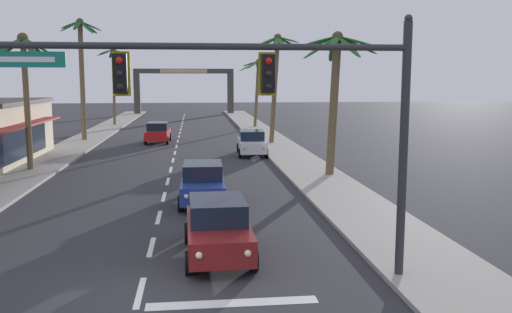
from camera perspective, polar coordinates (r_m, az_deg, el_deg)
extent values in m
plane|color=#2D2D33|center=(13.60, -12.26, -14.30)|extent=(220.00, 220.00, 0.00)
cube|color=#9E998E|center=(33.53, 4.55, -0.62)|extent=(3.20, 110.00, 0.14)
cube|color=#9E998E|center=(34.16, -22.07, -1.03)|extent=(3.20, 110.00, 0.14)
cube|color=silver|center=(13.86, -12.14, -13.84)|extent=(0.16, 2.00, 0.01)
cube|color=silver|center=(17.30, -10.98, -9.33)|extent=(0.16, 2.00, 0.01)
cube|color=silver|center=(20.81, -10.22, -6.32)|extent=(0.16, 2.00, 0.01)
cube|color=silver|center=(24.36, -9.68, -4.18)|extent=(0.16, 2.00, 0.01)
cube|color=silver|center=(27.94, -9.29, -2.59)|extent=(0.16, 2.00, 0.01)
cube|color=silver|center=(31.54, -8.98, -1.37)|extent=(0.16, 2.00, 0.01)
cube|color=silver|center=(35.15, -8.74, -0.39)|extent=(0.16, 2.00, 0.01)
cube|color=silver|center=(38.77, -8.54, 0.40)|extent=(0.16, 2.00, 0.01)
cube|color=silver|center=(42.40, -8.38, 1.06)|extent=(0.16, 2.00, 0.01)
cube|color=silver|center=(46.03, -8.24, 1.62)|extent=(0.16, 2.00, 0.01)
cube|color=silver|center=(49.66, -8.13, 2.09)|extent=(0.16, 2.00, 0.01)
cube|color=silver|center=(53.30, -8.02, 2.50)|extent=(0.16, 2.00, 0.01)
cube|color=silver|center=(56.94, -7.94, 2.86)|extent=(0.16, 2.00, 0.01)
cube|color=silver|center=(60.58, -7.86, 3.17)|extent=(0.16, 2.00, 0.01)
cube|color=silver|center=(64.23, -7.79, 3.45)|extent=(0.16, 2.00, 0.01)
cube|color=silver|center=(67.87, -7.73, 3.70)|extent=(0.16, 2.00, 0.01)
cube|color=silver|center=(71.52, -7.67, 3.92)|extent=(0.16, 2.00, 0.01)
cube|color=silver|center=(75.17, -7.62, 4.12)|extent=(0.16, 2.00, 0.01)
cube|color=silver|center=(78.81, -7.58, 4.30)|extent=(0.16, 2.00, 0.01)
cube|color=silver|center=(82.46, -7.53, 4.47)|extent=(0.16, 2.00, 0.01)
cube|color=silver|center=(13.00, -2.49, -15.18)|extent=(4.00, 0.44, 0.01)
cylinder|color=#2D2D33|center=(14.14, 15.26, 0.25)|extent=(0.22, 0.22, 6.56)
cylinder|color=#2D2D33|center=(13.02, -6.47, 11.47)|extent=(10.39, 0.16, 0.16)
sphere|color=#2D2D33|center=(14.09, 15.78, 13.83)|extent=(0.20, 0.20, 0.20)
cube|color=black|center=(13.10, 1.26, 8.70)|extent=(0.32, 0.26, 0.92)
sphere|color=red|center=(12.97, 1.35, 10.03)|extent=(0.17, 0.17, 0.17)
sphere|color=black|center=(12.96, 1.34, 8.71)|extent=(0.17, 0.17, 0.17)
sphere|color=black|center=(12.96, 1.34, 7.38)|extent=(0.17, 0.17, 0.17)
cube|color=yellow|center=(13.26, 1.16, 8.69)|extent=(0.42, 0.03, 1.04)
cube|color=black|center=(13.08, -14.11, 8.46)|extent=(0.32, 0.26, 0.92)
sphere|color=red|center=(12.95, -14.24, 9.79)|extent=(0.17, 0.17, 0.17)
sphere|color=black|center=(12.95, -14.19, 8.46)|extent=(0.17, 0.17, 0.17)
sphere|color=black|center=(12.95, -14.14, 7.14)|extent=(0.17, 0.17, 0.17)
cube|color=yellow|center=(13.25, -14.02, 8.46)|extent=(0.42, 0.03, 1.04)
cube|color=#147A6B|center=(13.62, -24.27, 9.32)|extent=(2.32, 0.05, 0.36)
cube|color=white|center=(13.60, -24.30, 9.32)|extent=(1.86, 0.01, 0.12)
cube|color=maroon|center=(16.01, -4.03, -8.10)|extent=(1.85, 4.34, 0.72)
cube|color=black|center=(15.98, -4.09, -5.60)|extent=(1.64, 2.23, 0.64)
cylinder|color=black|center=(14.85, -0.27, -10.84)|extent=(0.23, 0.64, 0.64)
cylinder|color=black|center=(14.74, -7.06, -11.05)|extent=(0.23, 0.64, 0.64)
cylinder|color=black|center=(17.54, -1.49, -7.85)|extent=(0.23, 0.64, 0.64)
cylinder|color=black|center=(17.45, -7.18, -8.00)|extent=(0.23, 0.64, 0.64)
sphere|color=#F9EFC6|center=(13.98, -0.87, -10.17)|extent=(0.18, 0.18, 0.18)
sphere|color=#F9EFC6|center=(13.89, -6.04, -10.33)|extent=(0.18, 0.18, 0.18)
cube|color=red|center=(18.11, -2.39, -5.83)|extent=(0.24, 0.06, 0.20)
cube|color=red|center=(18.04, -6.59, -5.94)|extent=(0.24, 0.06, 0.20)
cube|color=navy|center=(22.79, -5.62, -3.22)|extent=(1.86, 4.34, 0.72)
cube|color=black|center=(22.82, -5.64, -1.47)|extent=(1.65, 2.24, 0.64)
cylinder|color=black|center=(21.49, -3.31, -4.87)|extent=(0.23, 0.64, 0.64)
cylinder|color=black|center=(21.50, -7.93, -4.93)|extent=(0.23, 0.64, 0.64)
cylinder|color=black|center=(24.26, -3.55, -3.37)|extent=(0.23, 0.64, 0.64)
cylinder|color=black|center=(24.27, -7.63, -3.42)|extent=(0.23, 0.64, 0.64)
sphere|color=#F9EFC6|center=(20.65, -3.92, -4.16)|extent=(0.18, 0.18, 0.18)
sphere|color=#F9EFC6|center=(20.67, -7.37, -4.20)|extent=(0.18, 0.18, 0.18)
cube|color=red|center=(24.90, -4.08, -2.00)|extent=(0.24, 0.07, 0.20)
cube|color=red|center=(24.91, -7.11, -2.04)|extent=(0.24, 0.07, 0.20)
cube|color=red|center=(45.19, -10.28, 2.31)|extent=(1.90, 4.35, 0.72)
cube|color=black|center=(44.98, -10.32, 3.16)|extent=(1.67, 2.25, 0.64)
cylinder|color=black|center=(46.72, -11.16, 2.03)|extent=(0.24, 0.65, 0.64)
cylinder|color=black|center=(46.56, -9.05, 2.06)|extent=(0.24, 0.65, 0.64)
cylinder|color=black|center=(43.92, -11.56, 1.64)|extent=(0.24, 0.65, 0.64)
cylinder|color=black|center=(43.74, -9.32, 1.67)|extent=(0.24, 0.65, 0.64)
sphere|color=#B2B2AD|center=(47.39, -10.78, 2.66)|extent=(0.18, 0.18, 0.18)
sphere|color=#B2B2AD|center=(47.28, -9.29, 2.69)|extent=(0.18, 0.18, 0.18)
cube|color=red|center=(43.11, -11.43, 2.14)|extent=(0.24, 0.07, 0.20)
cube|color=red|center=(42.98, -9.68, 2.17)|extent=(0.24, 0.07, 0.20)
cube|color=silver|center=(37.09, -0.45, 1.20)|extent=(1.93, 4.37, 0.72)
cube|color=black|center=(37.16, -0.46, 2.27)|extent=(1.69, 2.26, 0.64)
cylinder|color=black|center=(35.80, 1.08, 0.37)|extent=(0.25, 0.65, 0.64)
cylinder|color=black|center=(35.68, -1.68, 0.34)|extent=(0.25, 0.65, 0.64)
cylinder|color=black|center=(38.60, 0.69, 0.93)|extent=(0.25, 0.65, 0.64)
cylinder|color=black|center=(38.49, -1.87, 0.91)|extent=(0.25, 0.65, 0.64)
sphere|color=#B2B2AD|center=(34.98, 0.81, 0.91)|extent=(0.18, 0.18, 0.18)
sphere|color=#B2B2AD|center=(34.89, -1.22, 0.89)|extent=(0.18, 0.18, 0.18)
cube|color=red|center=(39.27, 0.30, 1.73)|extent=(0.24, 0.07, 0.20)
cube|color=red|center=(39.18, -1.62, 1.72)|extent=(0.24, 0.07, 0.20)
cylinder|color=brown|center=(32.77, -23.00, 4.90)|extent=(0.35, 0.33, 7.34)
ellipsoid|color=#1E5123|center=(32.63, -21.51, 10.45)|extent=(2.16, 0.64, 1.43)
ellipsoid|color=#1E5123|center=(33.69, -22.28, 10.49)|extent=(1.05, 2.25, 1.23)
ellipsoid|color=#1E5123|center=(33.82, -24.24, 10.62)|extent=(1.91, 1.97, 0.95)
ellipsoid|color=#1E5123|center=(33.06, -25.11, 10.28)|extent=(2.19, 0.49, 1.35)
ellipsoid|color=#1E5123|center=(31.98, -24.61, 10.50)|extent=(1.27, 2.19, 1.25)
ellipsoid|color=#1E5123|center=(31.84, -22.65, 10.43)|extent=(1.60, 1.92, 1.45)
sphere|color=#4C4223|center=(32.82, -23.38, 11.39)|extent=(0.60, 0.60, 0.60)
cylinder|color=brown|center=(47.58, -17.85, 7.43)|extent=(0.45, 0.40, 9.79)
ellipsoid|color=#1E5123|center=(47.49, -17.03, 13.03)|extent=(1.86, 0.66, 0.91)
ellipsoid|color=#1E5123|center=(48.30, -17.23, 12.86)|extent=(1.47, 1.60, 1.02)
ellipsoid|color=#1E5123|center=(48.73, -18.09, 13.05)|extent=(0.81, 1.95, 0.58)
ellipsoid|color=#1E5123|center=(48.32, -18.98, 12.99)|extent=(1.89, 1.14, 0.69)
ellipsoid|color=#1E5123|center=(47.43, -19.01, 12.86)|extent=(1.67, 1.35, 1.05)
ellipsoid|color=#1E5123|center=(46.94, -18.36, 12.98)|extent=(0.55, 1.82, 0.99)
ellipsoid|color=#1E5123|center=(47.14, -17.42, 12.88)|extent=(1.55, 1.39, 1.18)
sphere|color=#4C4223|center=(47.81, -18.08, 13.36)|extent=(0.60, 0.60, 0.60)
cylinder|color=brown|center=(62.59, -14.75, 6.94)|extent=(0.44, 0.29, 8.31)
ellipsoid|color=#1E5123|center=(62.62, -13.97, 10.57)|extent=(1.90, 0.60, 0.76)
ellipsoid|color=#1E5123|center=(63.34, -14.42, 10.35)|extent=(1.04, 1.73, 1.14)
ellipsoid|color=#1E5123|center=(63.48, -14.99, 10.41)|extent=(1.01, 1.83, 0.96)
ellipsoid|color=#1E5123|center=(62.90, -15.62, 10.50)|extent=(1.90, 0.67, 0.78)
ellipsoid|color=#1E5123|center=(62.03, -15.47, 10.60)|extent=(1.54, 1.70, 0.64)
ellipsoid|color=#1E5123|center=(61.78, -14.69, 10.49)|extent=(0.90, 1.84, 0.97)
sphere|color=#4C4223|center=(62.65, -14.82, 10.79)|extent=(0.60, 0.60, 0.60)
cylinder|color=brown|center=(28.79, 8.16, 5.02)|extent=(0.73, 0.43, 7.28)
ellipsoid|color=#236028|center=(29.10, 10.66, 11.46)|extent=(2.19, 0.47, 1.03)
ellipsoid|color=#236028|center=(29.64, 10.14, 11.69)|extent=(2.16, 1.47, 0.75)
ellipsoid|color=#236028|center=(29.78, 8.21, 11.13)|extent=(0.53, 2.05, 1.35)
ellipsoid|color=#236028|center=(29.47, 6.73, 11.82)|extent=(1.82, 1.95, 0.71)
ellipsoid|color=#236028|center=(28.93, 6.34, 11.90)|extent=(2.28, 1.08, 0.71)
ellipsoid|color=#236028|center=(28.34, 6.83, 11.36)|extent=(2.08, 0.93, 1.30)
ellipsoid|color=#236028|center=(27.79, 8.14, 11.74)|extent=(1.34, 2.14, 0.98)
ellipsoid|color=#236028|center=(28.02, 9.75, 11.35)|extent=(1.05, 2.08, 1.29)
ellipsoid|color=#236028|center=(28.61, 10.79, 11.78)|extent=(2.17, 1.42, 0.78)
sphere|color=#4C4223|center=(28.87, 8.61, 12.34)|extent=(0.60, 0.60, 0.60)
cylinder|color=brown|center=(43.28, 1.96, 6.84)|extent=(0.85, 0.36, 8.38)
ellipsoid|color=#2D702D|center=(43.66, 3.34, 11.96)|extent=(1.72, 0.67, 0.90)
ellipsoid|color=#2D702D|center=(44.06, 3.04, 12.07)|extent=(1.58, 1.45, 0.69)
ellipsoid|color=#2D702D|center=(44.26, 2.14, 12.10)|extent=(0.40, 1.76, 0.62)
ellipsoid|color=#2D702D|center=(44.13, 1.66, 12.14)|extent=(1.13, 1.76, 0.59)
ellipsoid|color=#2D702D|center=(43.75, 1.33, 11.98)|extent=(1.62, 1.27, 0.88)
ellipsoid|color=#2D702D|center=(42.92, 1.38, 12.14)|extent=(1.72, 1.14, 0.76)
ellipsoid|color=#2D702D|center=(42.65, 2.14, 11.95)|extent=(0.88, 1.64, 1.06)
ellipsoid|color=#2D702D|center=(42.70, 2.68, 11.91)|extent=(0.73, 1.62, 1.10)
ellipsoid|color=#2D702D|center=(43.13, 3.42, 12.20)|extent=(1.74, 1.19, 0.62)
sphere|color=#4C4223|center=(43.43, 2.32, 12.43)|extent=(0.60, 0.60, 0.60)
cylinder|color=brown|center=(58.19, 0.07, 6.48)|extent=(0.71, 0.31, 6.99)
ellipsoid|color=#2D702D|center=(58.27, 1.35, 9.54)|extent=(2.25, 0.55, 1.08)
ellipsoid|color=#2D702D|center=(59.12, 0.97, 9.72)|extent=(1.94, 1.94, 0.68)
ellipsoid|color=#2D702D|center=(59.35, 0.21, 9.68)|extent=(0.56, 2.35, 0.77)
ellipsoid|color=#2D702D|center=(59.00, -0.57, 9.76)|extent=(1.84, 2.05, 0.62)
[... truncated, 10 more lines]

